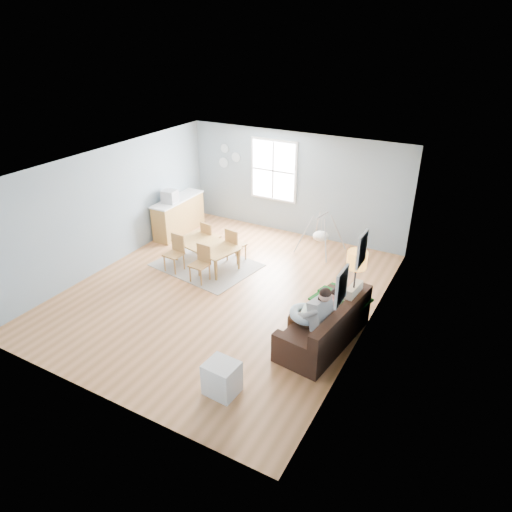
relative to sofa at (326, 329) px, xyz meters
The scene contains 22 objects.
room 3.35m from the sofa, 166.47° to the left, with size 8.40×9.40×3.90m.
window 5.30m from the sofa, 127.39° to the left, with size 1.32×0.08×1.62m.
pictures 1.69m from the sofa, 44.27° to the right, with size 0.05×1.34×0.74m.
wall_plates 6.27m from the sofa, 137.92° to the left, with size 0.67×0.02×0.66m.
sofa is the anchor object (origin of this frame).
green_throw 0.71m from the sofa, 89.02° to the left, with size 0.92×0.79×0.04m, color #145916.
beige_pillow 0.73m from the sofa, 60.71° to the left, with size 0.14×0.49×0.49m, color #B9AC8D.
father 0.51m from the sofa, 121.94° to the right, with size 0.96×0.58×1.29m.
nursing_pillow 0.53m from the sofa, 141.76° to the right, with size 0.55×0.55×0.15m, color silver.
infant 0.57m from the sofa, 145.80° to the right, with size 0.17×0.36×0.13m.
toddler 0.45m from the sofa, 103.59° to the left, with size 0.52×0.27×0.81m.
floor_lamp 1.22m from the sofa, 55.56° to the left, with size 0.34×0.34×1.68m.
storage_cube 2.15m from the sofa, 116.35° to the right, with size 0.51×0.46×0.54m.
rug 3.77m from the sofa, 158.34° to the left, with size 2.23×1.70×0.01m, color gray.
dining_table 3.76m from the sofa, 158.34° to the left, with size 1.55×0.86×0.54m, color olive.
chair_sw 4.09m from the sofa, 167.18° to the left, with size 0.41×0.41×0.85m.
chair_se 3.29m from the sofa, 166.24° to the left, with size 0.40×0.40×0.82m.
chair_nw 4.31m from the sofa, 152.31° to the left, with size 0.42×0.42×0.81m.
chair_ne 3.56m from the sofa, 148.19° to the left, with size 0.44×0.44×0.85m.
counter 5.84m from the sofa, 153.19° to the left, with size 0.54×1.74×0.97m.
monitor 5.74m from the sofa, 156.07° to the left, with size 0.38×0.36×0.33m.
baby_swing 3.65m from the sofa, 113.10° to the left, with size 1.10×1.11×0.97m.
Camera 1 is at (4.57, -6.94, 5.06)m, focal length 32.00 mm.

